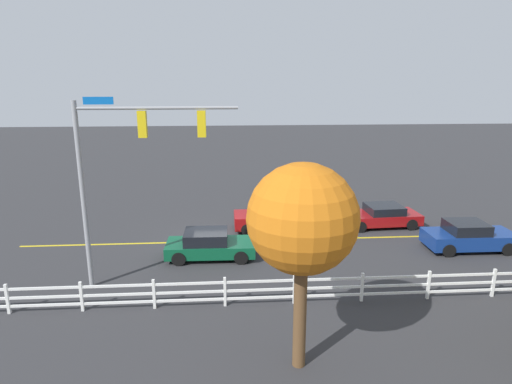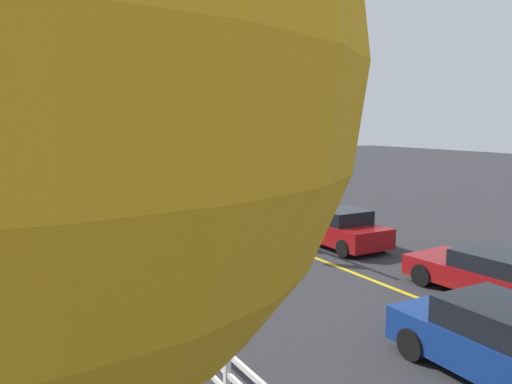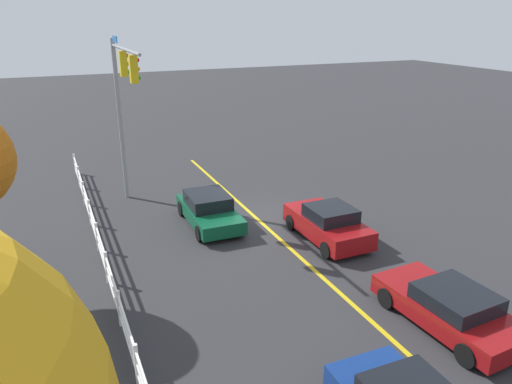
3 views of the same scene
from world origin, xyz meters
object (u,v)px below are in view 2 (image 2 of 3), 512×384
at_px(car_0, 339,229).
at_px(tree_1, 0,74).
at_px(car_2, 209,224).
at_px(car_3, 492,274).
at_px(car_1, 507,345).

bearing_deg(car_0, tree_1, 133.25).
xyz_separation_m(car_0, car_2, (3.35, 3.81, -0.04)).
bearing_deg(car_3, car_0, -2.09).
distance_m(car_1, car_3, 4.93).
bearing_deg(car_1, tree_1, -77.66).
distance_m(car_2, car_3, 10.48).
distance_m(car_3, tree_1, 13.47).
relative_size(car_0, car_2, 0.98).
bearing_deg(car_0, car_3, -179.04).
distance_m(car_0, car_3, 6.36).
xyz_separation_m(car_0, car_3, (-6.36, -0.14, -0.07)).
xyz_separation_m(car_0, tree_1, (-11.11, 11.69, 4.28)).
relative_size(car_0, tree_1, 0.56).
height_order(car_3, tree_1, tree_1).
bearing_deg(tree_1, car_2, -28.58).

